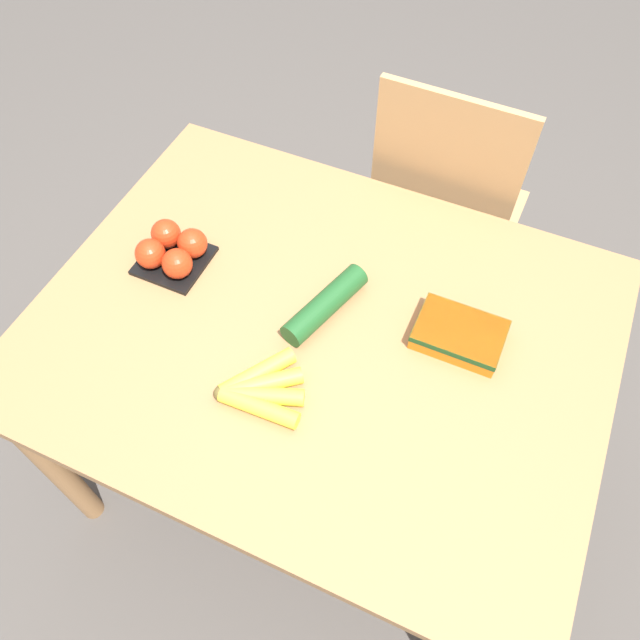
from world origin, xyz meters
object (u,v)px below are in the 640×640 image
object	(u,v)px
cucumber_near	(325,304)
tomato_pack	(171,251)
chair	(442,217)
carrot_bag	(459,334)
banana_bunch	(259,390)

from	to	relation	value
cucumber_near	tomato_pack	bearing A→B (deg)	-178.10
chair	carrot_bag	bearing A→B (deg)	108.56
tomato_pack	cucumber_near	size ratio (longest dim) A/B	0.65
chair	cucumber_near	size ratio (longest dim) A/B	4.29
chair	banana_bunch	size ratio (longest dim) A/B	5.52
chair	carrot_bag	xyz separation A→B (m)	(0.18, -0.57, 0.26)
banana_bunch	tomato_pack	xyz separation A→B (m)	(-0.34, 0.23, 0.02)
tomato_pack	carrot_bag	size ratio (longest dim) A/B	0.82
chair	banana_bunch	xyz separation A→B (m)	(-0.15, -0.86, 0.25)
banana_bunch	carrot_bag	size ratio (longest dim) A/B	0.98
tomato_pack	carrot_bag	bearing A→B (deg)	5.22
carrot_bag	cucumber_near	world-z (taller)	cucumber_near
chair	banana_bunch	world-z (taller)	chair
chair	carrot_bag	distance (m)	0.65
banana_bunch	carrot_bag	xyz separation A→B (m)	(0.33, 0.29, 0.01)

